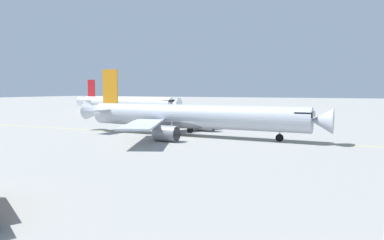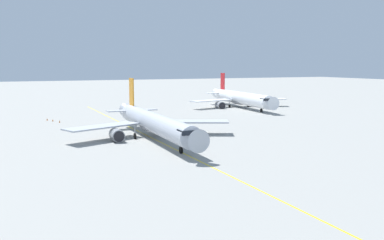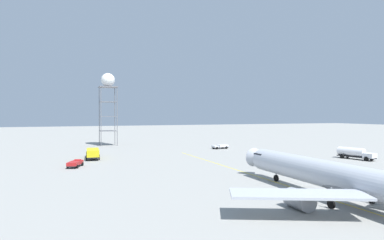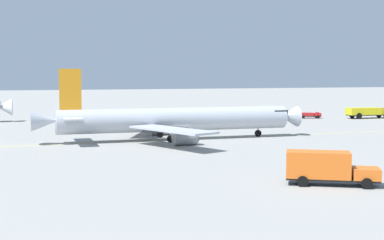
{
  "view_description": "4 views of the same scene",
  "coord_description": "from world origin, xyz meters",
  "px_view_note": "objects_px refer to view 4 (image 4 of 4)",
  "views": [
    {
      "loc": [
        -22.89,
        49.35,
        7.36
      ],
      "look_at": [
        0.01,
        -1.34,
        2.61
      ],
      "focal_mm": 32.78,
      "sensor_mm": 36.0,
      "label": 1
    },
    {
      "loc": [
        -75.46,
        24.36,
        14.14
      ],
      "look_at": [
        -13.52,
        -3.27,
        5.25
      ],
      "focal_mm": 40.08,
      "sensor_mm": 36.0,
      "label": 2
    },
    {
      "loc": [
        32.0,
        -34.61,
        11.19
      ],
      "look_at": [
        -36.17,
        -7.48,
        9.98
      ],
      "focal_mm": 30.85,
      "sensor_mm": 36.0,
      "label": 3
    },
    {
      "loc": [
        25.58,
        79.31,
        10.12
      ],
      "look_at": [
        -3.45,
        -4.54,
        2.77
      ],
      "focal_mm": 50.87,
      "sensor_mm": 36.0,
      "label": 4
    }
  ],
  "objects_px": {
    "fire_tender_truck": "(368,112)",
    "catering_truck_truck": "(326,167)",
    "ops_pickup_truck": "(309,115)",
    "airliner_main": "(173,121)"
  },
  "relations": [
    {
      "from": "fire_tender_truck",
      "to": "ops_pickup_truck",
      "type": "relative_size",
      "value": 1.94
    },
    {
      "from": "airliner_main",
      "to": "fire_tender_truck",
      "type": "bearing_deg",
      "value": 26.12
    },
    {
      "from": "fire_tender_truck",
      "to": "catering_truck_truck",
      "type": "height_order",
      "value": "catering_truck_truck"
    },
    {
      "from": "ops_pickup_truck",
      "to": "airliner_main",
      "type": "bearing_deg",
      "value": -124.58
    },
    {
      "from": "airliner_main",
      "to": "ops_pickup_truck",
      "type": "bearing_deg",
      "value": 36.71
    },
    {
      "from": "airliner_main",
      "to": "catering_truck_truck",
      "type": "xyz_separation_m",
      "value": [
        -2.99,
        38.17,
        -1.33
      ]
    },
    {
      "from": "fire_tender_truck",
      "to": "ops_pickup_truck",
      "type": "xyz_separation_m",
      "value": [
        12.83,
        -4.71,
        -0.73
      ]
    },
    {
      "from": "catering_truck_truck",
      "to": "ops_pickup_truck",
      "type": "distance_m",
      "value": 79.24
    },
    {
      "from": "fire_tender_truck",
      "to": "catering_truck_truck",
      "type": "relative_size",
      "value": 1.28
    },
    {
      "from": "catering_truck_truck",
      "to": "ops_pickup_truck",
      "type": "xyz_separation_m",
      "value": [
        -39.84,
        -68.49,
        -0.86
      ]
    }
  ]
}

